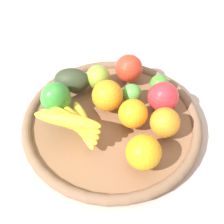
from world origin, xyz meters
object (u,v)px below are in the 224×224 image
object	(u,v)px
banana_bunch	(74,122)
apple_0	(129,68)
lime_0	(159,84)
orange_0	(107,96)
orange_1	(133,114)
orange_2	(144,152)
orange_3	(165,122)
bell_pepper	(56,99)
avocado	(72,80)
apple_1	(163,97)
lime_1	(132,93)
apple_2	(98,77)

from	to	relation	value
banana_bunch	apple_0	bearing A→B (deg)	1.94
apple_0	lime_0	distance (m)	0.09
apple_0	orange_0	size ratio (longest dim) A/B	0.96
orange_1	orange_2	xyz separation A→B (m)	(-0.08, -0.08, 0.00)
orange_3	bell_pepper	bearing A→B (deg)	111.68
orange_1	avocado	world-z (taller)	orange_1
apple_0	apple_1	bearing A→B (deg)	-107.48
apple_0	lime_1	size ratio (longest dim) A/B	1.51
banana_bunch	orange_1	size ratio (longest dim) A/B	2.22
orange_0	banana_bunch	bearing A→B (deg)	176.22
lime_1	apple_2	bearing A→B (deg)	95.20
orange_1	orange_2	world-z (taller)	orange_2
lime_0	orange_1	world-z (taller)	orange_1
lime_0	orange_1	distance (m)	0.13
apple_2	bell_pepper	xyz separation A→B (m)	(-0.13, 0.03, 0.01)
lime_1	orange_2	size ratio (longest dim) A/B	0.65
bell_pepper	avocado	distance (m)	0.09
lime_0	avocado	distance (m)	0.23
lime_1	orange_2	distance (m)	0.19
orange_1	banana_bunch	bearing A→B (deg)	139.82
orange_2	orange_0	bearing A→B (deg)	61.38
orange_0	bell_pepper	xyz separation A→B (m)	(-0.09, 0.09, 0.00)
orange_3	avocado	xyz separation A→B (m)	(-0.02, 0.27, -0.00)
orange_0	bell_pepper	distance (m)	0.13
lime_1	apple_1	size ratio (longest dim) A/B	0.64
avocado	bell_pepper	bearing A→B (deg)	-165.35
banana_bunch	orange_1	xyz separation A→B (m)	(0.11, -0.09, -0.01)
bell_pepper	orange_3	bearing A→B (deg)	-63.54
lime_1	orange_2	bearing A→B (deg)	-139.04
orange_3	apple_2	xyz separation A→B (m)	(0.03, 0.22, -0.00)
lime_0	banana_bunch	bearing A→B (deg)	160.43
banana_bunch	orange_2	world-z (taller)	banana_bunch
orange_2	avocado	world-z (taller)	orange_2
avocado	orange_3	bearing A→B (deg)	-86.29
orange_1	apple_2	distance (m)	0.16
orange_3	orange_0	xyz separation A→B (m)	(-0.01, 0.16, 0.00)
orange_0	lime_0	distance (m)	0.15
banana_bunch	orange_0	distance (m)	0.12
apple_0	lime_1	xyz separation A→B (m)	(-0.06, -0.05, -0.01)
orange_0	lime_0	bearing A→B (deg)	-31.94
orange_3	apple_0	bearing A→B (deg)	58.45
orange_3	apple_1	distance (m)	0.08
lime_0	lime_1	xyz separation A→B (m)	(-0.07, 0.04, -0.00)
orange_1	apple_2	world-z (taller)	orange_1
lime_1	bell_pepper	distance (m)	0.19
lime_1	lime_0	bearing A→B (deg)	-29.84
banana_bunch	orange_1	bearing A→B (deg)	-40.18
lime_0	lime_1	size ratio (longest dim) A/B	1.02
apple_0	apple_1	world-z (taller)	apple_1
apple_1	lime_0	bearing A→B (deg)	37.86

